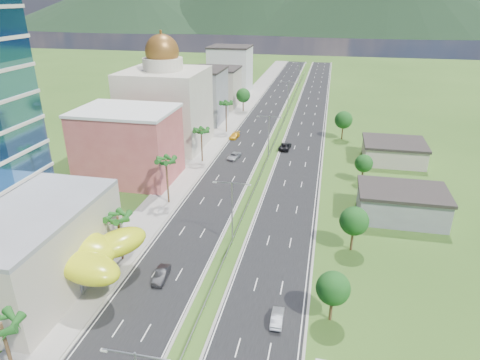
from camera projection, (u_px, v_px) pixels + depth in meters
The scene contains 33 objects.
ground at pixel (217, 279), 61.18m from camera, with size 500.00×500.00×0.00m, color #2D5119.
road_left at pixel (264, 116), 143.36m from camera, with size 11.00×260.00×0.04m, color black.
road_right at pixel (309, 119), 140.52m from camera, with size 11.00×260.00×0.04m, color black.
sidewalk_left at pixel (236, 115), 145.14m from camera, with size 7.00×260.00×0.12m, color gray.
median_guardrail at pixel (279, 131), 125.54m from camera, with size 0.10×216.06×0.76m.
streetlight_median_b at pixel (232, 206), 67.46m from camera, with size 6.04×0.25×11.00m.
streetlight_median_c at pixel (269, 133), 103.36m from camera, with size 6.04×0.25×11.00m.
streetlight_median_d at pixel (288, 94), 143.75m from camera, with size 6.04×0.25×11.00m.
streetlight_median_e at pixel (299, 72), 184.14m from camera, with size 6.04×0.25×11.00m.
lime_canopy at pixel (70, 249), 59.38m from camera, with size 18.00×15.00×7.40m.
pink_shophouse at pixel (128, 146), 92.21m from camera, with size 20.00×15.00×15.00m, color #B34C49.
domed_building at pixel (166, 104), 111.31m from camera, with size 20.00×20.00×28.70m.
midrise_grey at pixel (198, 96), 134.90m from camera, with size 16.00×15.00×16.00m, color gray.
midrise_beige at pixel (216, 87), 155.24m from camera, with size 16.00×15.00×13.00m, color #B4AD94.
midrise_white at pixel (230, 70), 174.88m from camera, with size 16.00×15.00×18.00m, color silver.
shed_near at pixel (401, 205), 77.32m from camera, with size 15.00×10.00×5.00m, color gray.
shed_far at pixel (393, 152), 103.99m from camera, with size 14.00×12.00×4.40m, color #B4AD94.
palm_tree_a at pixel (1, 327), 41.17m from camera, with size 3.60×3.60×9.10m.
palm_tree_b at pixel (118, 219), 63.09m from camera, with size 3.60×3.60×8.10m.
palm_tree_c at pixel (166, 162), 80.47m from camera, with size 3.60×3.60×9.60m.
palm_tree_d at pixel (201, 132), 101.49m from camera, with size 3.60×3.60×8.60m.
palm_tree_e at pixel (226, 104), 123.62m from camera, with size 3.60×3.60×9.40m.
leafy_tree_lfar at pixel (243, 95), 147.15m from camera, with size 4.90×4.90×8.05m.
leafy_tree_ra at pixel (333, 288), 51.76m from camera, with size 4.20×4.20×6.90m.
leafy_tree_rb at pixel (354, 221), 66.29m from camera, with size 4.55×4.55×7.47m.
leafy_tree_rc at pixel (364, 163), 91.17m from camera, with size 3.85×3.85×6.33m.
leafy_tree_rd at pixel (344, 120), 118.37m from camera, with size 4.90×4.90×8.05m.
mountain_ridge at pixel (379, 33), 453.69m from camera, with size 860.00×140.00×90.00m, color black, non-canonical shape.
car_dark_left at pixel (161, 275), 60.90m from camera, with size 1.61×4.61×1.52m, color black.
car_silver_mid_left at pixel (234, 156), 105.83m from camera, with size 2.32×5.02×1.40m, color #93969A.
car_yellow_far_left at pixel (234, 136), 121.10m from camera, with size 2.04×5.02×1.46m, color gold.
car_silver_right at pixel (277, 317), 52.94m from camera, with size 1.44×4.12×1.36m, color #ADB0B5.
car_dark_far_right at pixel (285, 146), 112.36m from camera, with size 2.71×5.88×1.64m, color black.
Camera 1 is at (13.66, -48.66, 37.45)m, focal length 32.00 mm.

